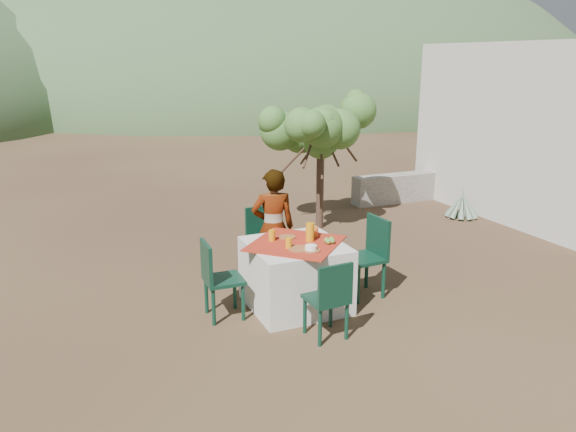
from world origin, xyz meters
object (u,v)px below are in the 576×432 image
at_px(chair_far, 263,237).
at_px(juice_pitcher, 310,232).
at_px(chair_near, 330,297).
at_px(shrub_tree, 323,135).
at_px(agave, 462,206).
at_px(chair_left, 217,276).
at_px(table, 295,275).
at_px(chair_right, 369,253).
at_px(guesthouse, 561,129).
at_px(person, 273,228).

distance_m(chair_far, juice_pitcher, 1.20).
height_order(chair_far, chair_near, chair_far).
bearing_deg(shrub_tree, agave, -11.10).
relative_size(chair_near, chair_left, 0.95).
xyz_separation_m(table, chair_right, (0.94, -0.04, 0.15)).
relative_size(chair_far, chair_left, 1.01).
bearing_deg(guesthouse, table, -161.84).
relative_size(shrub_tree, juice_pitcher, 9.32).
relative_size(chair_right, guesthouse, 0.23).
height_order(shrub_tree, guesthouse, guesthouse).
bearing_deg(shrub_tree, person, -129.85).
bearing_deg(chair_near, juice_pitcher, -105.83).
distance_m(shrub_tree, agave, 2.91).
bearing_deg(shrub_tree, chair_right, -105.10).
xyz_separation_m(person, juice_pitcher, (0.15, -0.73, 0.13)).
height_order(chair_near, guesthouse, guesthouse).
distance_m(chair_far, agave, 4.33).
xyz_separation_m(table, guesthouse, (6.17, 2.02, 1.12)).
height_order(guesthouse, juice_pitcher, guesthouse).
height_order(chair_near, shrub_tree, shrub_tree).
relative_size(table, chair_near, 1.57).
xyz_separation_m(chair_near, chair_left, (-0.89, 0.91, 0.02)).
bearing_deg(guesthouse, shrub_tree, 171.31).
bearing_deg(juice_pitcher, chair_left, 176.48).
distance_m(shrub_tree, guesthouse, 4.54).
xyz_separation_m(chair_far, chair_near, (-0.05, -1.98, -0.03)).
relative_size(guesthouse, juice_pitcher, 20.04).
bearing_deg(shrub_tree, chair_left, -134.18).
bearing_deg(chair_far, juice_pitcher, -88.03).
xyz_separation_m(table, chair_near, (-0.01, -0.85, 0.08)).
xyz_separation_m(table, chair_left, (-0.90, 0.06, 0.10)).
distance_m(agave, juice_pitcher, 4.66).
bearing_deg(agave, shrub_tree, 168.90).
relative_size(table, agave, 2.08).
height_order(table, chair_near, chair_near).
relative_size(agave, guesthouse, 0.15).
distance_m(chair_near, person, 1.60).
distance_m(chair_far, guesthouse, 6.27).
xyz_separation_m(chair_far, chair_left, (-0.94, -1.06, -0.00)).
bearing_deg(shrub_tree, chair_near, -115.32).
height_order(chair_right, guesthouse, guesthouse).
relative_size(chair_right, juice_pitcher, 4.53).
height_order(person, guesthouse, guesthouse).
bearing_deg(table, juice_pitcher, -3.13).
height_order(table, agave, table).
bearing_deg(table, chair_far, 87.91).
height_order(table, chair_right, chair_right).
height_order(chair_far, person, person).
bearing_deg(chair_left, chair_far, -39.68).
bearing_deg(chair_left, juice_pitcher, -91.78).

